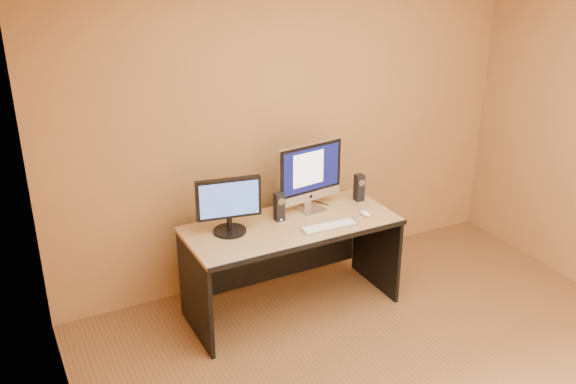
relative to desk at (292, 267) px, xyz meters
name	(u,v)px	position (x,y,z in m)	size (l,w,h in m)	color
walls	(461,220)	(0.30, -1.41, 0.94)	(4.00, 4.00, 2.60)	olive
desk	(292,267)	(0.00, 0.00, 0.00)	(1.57, 0.69, 0.73)	#AA8155
imac	(312,177)	(0.24, 0.15, 0.63)	(0.56, 0.21, 0.54)	silver
second_monitor	(229,206)	(-0.46, 0.08, 0.57)	(0.47, 0.24, 0.41)	black
speaker_left	(279,207)	(-0.05, 0.10, 0.47)	(0.07, 0.07, 0.22)	black
speaker_right	(359,188)	(0.67, 0.14, 0.47)	(0.07, 0.07, 0.22)	black
keyboard	(329,226)	(0.22, -0.17, 0.37)	(0.42, 0.11, 0.02)	#B0B1B5
mouse	(365,213)	(0.56, -0.13, 0.38)	(0.06, 0.10, 0.04)	white
cable_a	(317,202)	(0.36, 0.26, 0.37)	(0.01, 0.01, 0.22)	black
cable_b	(302,203)	(0.23, 0.28, 0.37)	(0.01, 0.01, 0.18)	black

